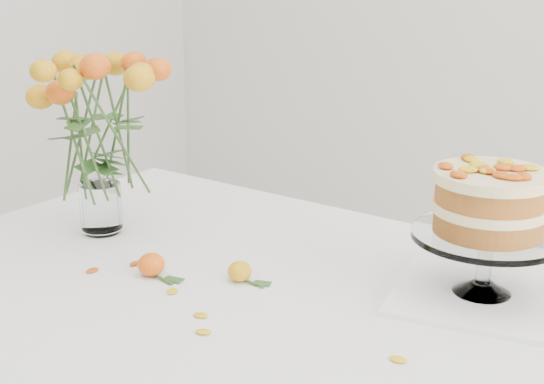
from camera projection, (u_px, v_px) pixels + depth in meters
The scene contains 12 objects.
table at pixel (263, 332), 1.33m from camera, with size 1.43×0.93×0.76m.
napkin at pixel (481, 294), 1.28m from camera, with size 0.28×0.28×0.01m, color white.
cake_stand at pixel (489, 208), 1.24m from camera, with size 0.25×0.25×0.22m.
rose_vase at pixel (94, 115), 1.51m from camera, with size 0.31×0.31×0.43m.
loose_rose_near at pixel (240, 271), 1.34m from camera, with size 0.08×0.04×0.04m.
loose_rose_far at pixel (151, 265), 1.36m from camera, with size 0.09×0.05×0.04m.
stray_petal_a at pixel (172, 291), 1.30m from camera, with size 0.03×0.02×0.00m, color gold.
stray_petal_b at pixel (201, 315), 1.21m from camera, with size 0.03×0.02×0.00m, color gold.
stray_petal_c at pixel (203, 332), 1.16m from camera, with size 0.03×0.02×0.00m, color gold.
stray_petal_d at pixel (135, 264), 1.42m from camera, with size 0.03×0.02×0.00m, color gold.
stray_petal_e at pixel (92, 271), 1.38m from camera, with size 0.03×0.02×0.00m, color gold.
stray_petal_f at pixel (398, 360), 1.08m from camera, with size 0.03×0.02×0.00m, color gold.
Camera 1 is at (0.72, -0.96, 1.31)m, focal length 50.00 mm.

